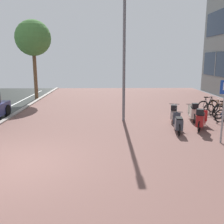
{
  "coord_description": "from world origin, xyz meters",
  "views": [
    {
      "loc": [
        2.78,
        -7.2,
        3.13
      ],
      "look_at": [
        3.0,
        2.23,
        1.14
      ],
      "focal_mm": 41.03,
      "sensor_mm": 36.0,
      "label": 1
    }
  ],
  "objects": [
    {
      "name": "scooter_far",
      "position": [
        6.16,
        5.23,
        0.43
      ],
      "size": [
        0.76,
        1.7,
        0.96
      ],
      "color": "black",
      "rests_on": "ground"
    },
    {
      "name": "bicycle_rack_06",
      "position": [
        8.76,
        7.44,
        0.35
      ],
      "size": [
        1.38,
        0.48,
        1.01
      ],
      "color": "black",
      "rests_on": "ground"
    },
    {
      "name": "scooter_near",
      "position": [
        5.86,
        3.32,
        0.39
      ],
      "size": [
        0.6,
        1.69,
        0.8
      ],
      "color": "black",
      "rests_on": "ground"
    },
    {
      "name": "street_tree",
      "position": [
        -2.65,
        12.68,
        4.57
      ],
      "size": [
        2.65,
        2.65,
        5.93
      ],
      "color": "brown",
      "rests_on": "ground"
    },
    {
      "name": "parking_sign",
      "position": [
        7.1,
        1.92,
        1.46
      ],
      "size": [
        0.4,
        0.07,
        2.36
      ],
      "color": "gray",
      "rests_on": "ground"
    },
    {
      "name": "scooter_extra",
      "position": [
        6.99,
        3.75,
        0.46
      ],
      "size": [
        1.06,
        1.64,
        1.04
      ],
      "color": "black",
      "rests_on": "ground"
    },
    {
      "name": "bicycle_rack_05",
      "position": [
        8.82,
        6.66,
        0.33
      ],
      "size": [
        1.29,
        0.48,
        0.95
      ],
      "color": "black",
      "rests_on": "ground"
    },
    {
      "name": "scooter_mid",
      "position": [
        7.15,
        5.26,
        0.46
      ],
      "size": [
        0.64,
        1.71,
        1.02
      ],
      "color": "black",
      "rests_on": "ground"
    },
    {
      "name": "lamp_post",
      "position": [
        3.66,
        5.54,
        3.38
      ],
      "size": [
        0.2,
        0.52,
        6.11
      ],
      "color": "slate",
      "rests_on": "ground"
    },
    {
      "name": "ground",
      "position": [
        1.43,
        0.0,
        -0.02
      ],
      "size": [
        21.0,
        40.0,
        0.13
      ],
      "color": "black"
    }
  ]
}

